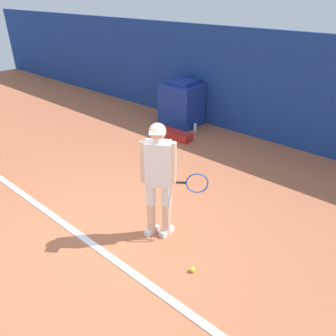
{
  "coord_description": "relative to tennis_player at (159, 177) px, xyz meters",
  "views": [
    {
      "loc": [
        3.0,
        -2.18,
        3.17
      ],
      "look_at": [
        0.44,
        0.79,
        1.01
      ],
      "focal_mm": 35.0,
      "sensor_mm": 36.0,
      "label": 1
    }
  ],
  "objects": [
    {
      "name": "water_bottle",
      "position": [
        -1.96,
        3.5,
        -0.85
      ],
      "size": [
        0.08,
        0.08,
        0.24
      ],
      "color": "white",
      "rests_on": "ground_plane"
    },
    {
      "name": "tennis_ball",
      "position": [
        0.82,
        -0.29,
        -0.93
      ],
      "size": [
        0.07,
        0.07,
        0.07
      ],
      "color": "#D1E533",
      "rests_on": "ground_plane"
    },
    {
      "name": "equipment_bag",
      "position": [
        -2.05,
        2.84,
        -0.87
      ],
      "size": [
        0.84,
        0.29,
        0.17
      ],
      "color": "#B2231E",
      "rests_on": "ground_plane"
    },
    {
      "name": "covered_chair",
      "position": [
        -2.56,
        3.69,
        -0.4
      ],
      "size": [
        0.95,
        0.8,
        1.16
      ],
      "color": "navy",
      "rests_on": "ground_plane"
    },
    {
      "name": "tennis_player",
      "position": [
        0.0,
        0.0,
        0.0
      ],
      "size": [
        0.75,
        0.6,
        1.72
      ],
      "rotation": [
        0.0,
        0.0,
        0.64
      ],
      "color": "beige",
      "rests_on": "ground_plane"
    },
    {
      "name": "court_baseline",
      "position": [
        -0.45,
        -0.81,
        -0.95
      ],
      "size": [
        21.6,
        0.1,
        0.01
      ],
      "color": "white",
      "rests_on": "ground_plane"
    },
    {
      "name": "ground_plane",
      "position": [
        -0.45,
        -0.6,
        -0.96
      ],
      "size": [
        24.0,
        24.0,
        0.0
      ],
      "primitive_type": "plane",
      "color": "#B76642"
    },
    {
      "name": "back_wall",
      "position": [
        -0.45,
        4.19,
        0.25
      ],
      "size": [
        24.0,
        0.1,
        2.43
      ],
      "color": "navy",
      "rests_on": "ground_plane"
    }
  ]
}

